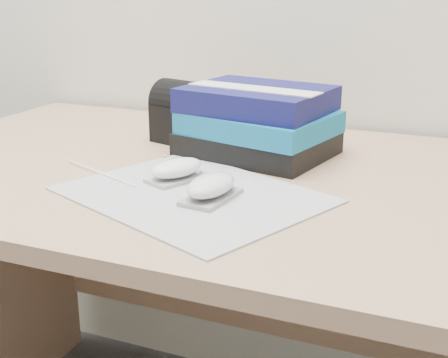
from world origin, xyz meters
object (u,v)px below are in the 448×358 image
at_px(mouse_rear, 177,170).
at_px(book_stack, 258,122).
at_px(mouse_front, 211,187).
at_px(pouch, 188,113).
at_px(desk, 298,286).

distance_m(mouse_rear, book_stack, 0.23).
bearing_deg(mouse_front, mouse_rear, 145.00).
bearing_deg(mouse_front, book_stack, 95.01).
height_order(book_stack, pouch, book_stack).
distance_m(mouse_rear, mouse_front, 0.11).
bearing_deg(desk, mouse_rear, -139.18).
bearing_deg(mouse_rear, desk, 40.82).
distance_m(mouse_front, pouch, 0.37).
height_order(mouse_rear, book_stack, book_stack).
relative_size(desk, mouse_rear, 13.89).
relative_size(mouse_front, book_stack, 0.37).
xyz_separation_m(mouse_front, book_stack, (-0.02, 0.28, 0.04)).
bearing_deg(pouch, mouse_front, -58.59).
relative_size(desk, mouse_front, 14.15).
height_order(desk, mouse_rear, mouse_rear).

